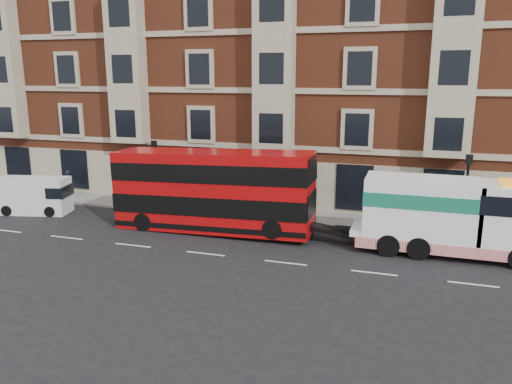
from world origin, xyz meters
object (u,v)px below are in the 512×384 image
at_px(double_decker_bus, 212,190).
at_px(box_van, 34,196).
at_px(tow_truck, 448,215).
at_px(pedestrian, 68,182).

bearing_deg(double_decker_bus, box_van, 179.51).
xyz_separation_m(double_decker_bus, box_van, (-12.10, 0.10, -1.26)).
xyz_separation_m(double_decker_bus, tow_truck, (12.06, -0.00, -0.41)).
height_order(box_van, pedestrian, box_van).
bearing_deg(pedestrian, double_decker_bus, -4.70).
distance_m(double_decker_bus, tow_truck, 12.06).
bearing_deg(double_decker_bus, pedestrian, 161.19).
distance_m(tow_truck, box_van, 24.17).
xyz_separation_m(double_decker_bus, pedestrian, (-12.91, 4.40, -1.35)).
xyz_separation_m(tow_truck, pedestrian, (-24.97, 4.40, -0.93)).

